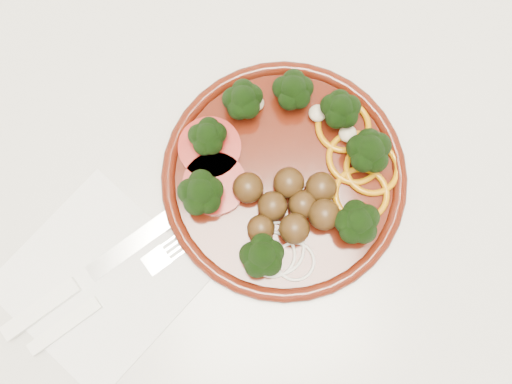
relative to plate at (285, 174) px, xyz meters
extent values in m
cube|color=silver|center=(-0.11, -0.02, -0.48)|extent=(2.40, 0.60, 0.87)
cube|color=beige|center=(-0.11, -0.02, -0.03)|extent=(2.40, 0.60, 0.03)
cylinder|color=#411108|center=(0.00, 0.00, -0.01)|extent=(0.24, 0.24, 0.01)
torus|color=#411108|center=(0.00, 0.00, -0.01)|extent=(0.24, 0.24, 0.01)
sphere|color=#452D11|center=(0.01, -0.03, 0.01)|extent=(0.03, 0.03, 0.03)
sphere|color=#452D11|center=(0.00, -0.01, 0.01)|extent=(0.03, 0.03, 0.03)
sphere|color=#452D11|center=(-0.02, -0.03, 0.01)|extent=(0.03, 0.03, 0.03)
sphere|color=#452D11|center=(0.00, -0.06, 0.01)|extent=(0.03, 0.03, 0.03)
sphere|color=#452D11|center=(0.03, -0.05, 0.01)|extent=(0.03, 0.03, 0.03)
sphere|color=#452D11|center=(-0.03, -0.05, 0.01)|extent=(0.03, 0.03, 0.03)
sphere|color=#452D11|center=(-0.04, -0.01, 0.01)|extent=(0.03, 0.03, 0.03)
sphere|color=#452D11|center=(0.03, -0.02, 0.01)|extent=(0.03, 0.03, 0.03)
torus|color=#B36C06|center=(0.07, 0.00, 0.00)|extent=(0.06, 0.06, 0.01)
torus|color=#B36C06|center=(0.07, -0.03, 0.00)|extent=(0.06, 0.06, 0.01)
torus|color=#B36C06|center=(0.07, 0.04, 0.00)|extent=(0.06, 0.06, 0.01)
torus|color=#B36C06|center=(0.09, -0.01, 0.00)|extent=(0.06, 0.06, 0.01)
cylinder|color=#720A07|center=(-0.07, 0.04, 0.00)|extent=(0.06, 0.06, 0.01)
cylinder|color=#720A07|center=(-0.07, 0.00, 0.00)|extent=(0.06, 0.06, 0.01)
torus|color=beige|center=(-0.03, -0.07, 0.00)|extent=(0.05, 0.05, 0.00)
torus|color=beige|center=(-0.01, -0.08, 0.00)|extent=(0.04, 0.04, 0.00)
torus|color=beige|center=(-0.02, -0.07, 0.00)|extent=(0.05, 0.05, 0.00)
ellipsoid|color=#C6B793|center=(0.04, 0.05, 0.00)|extent=(0.02, 0.02, 0.01)
ellipsoid|color=#C6B793|center=(-0.02, 0.08, 0.00)|extent=(0.02, 0.02, 0.01)
ellipsoid|color=#C6B793|center=(0.07, 0.03, 0.00)|extent=(0.02, 0.02, 0.01)
cube|color=white|center=(-0.20, -0.07, -0.02)|extent=(0.22, 0.22, 0.00)
cube|color=silver|center=(-0.15, -0.04, -0.01)|extent=(0.11, 0.06, 0.00)
cube|color=white|center=(-0.25, -0.08, -0.01)|extent=(0.08, 0.05, 0.01)
cube|color=white|center=(-0.23, -0.10, -0.01)|extent=(0.07, 0.04, 0.01)
cube|color=silver|center=(-0.14, -0.06, -0.01)|extent=(0.03, 0.03, 0.00)
cube|color=silver|center=(-0.11, -0.06, -0.01)|extent=(0.03, 0.01, 0.00)
cube|color=silver|center=(-0.11, -0.05, -0.01)|extent=(0.03, 0.01, 0.00)
cube|color=silver|center=(-0.12, -0.05, -0.01)|extent=(0.03, 0.01, 0.00)
cube|color=silver|center=(-0.12, -0.04, -0.01)|extent=(0.03, 0.01, 0.00)
camera|label=1|loc=(-0.05, -0.13, 0.61)|focal=45.00mm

